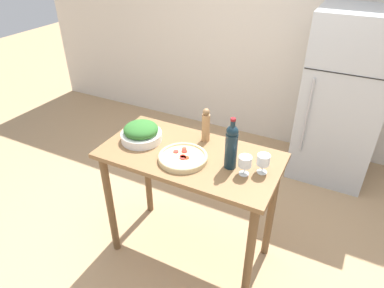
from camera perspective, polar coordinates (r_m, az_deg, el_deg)
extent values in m
plane|color=tan|center=(2.94, -0.29, -17.14)|extent=(14.00, 14.00, 0.00)
cube|color=silver|center=(3.97, 14.02, 17.75)|extent=(6.40, 0.06, 2.60)
cube|color=#B7BCC1|center=(3.64, 23.81, 6.84)|extent=(0.73, 0.69, 1.67)
cube|color=black|center=(3.19, 24.57, 10.46)|extent=(0.72, 0.01, 0.01)
cylinder|color=#B2B2B7|center=(3.36, 18.57, 4.29)|extent=(0.02, 0.02, 0.75)
cube|color=brown|center=(2.32, -0.35, -1.97)|extent=(1.22, 0.63, 0.03)
cylinder|color=brown|center=(2.70, -13.47, -9.99)|extent=(0.06, 0.06, 0.92)
cylinder|color=brown|center=(2.32, 9.47, -18.49)|extent=(0.06, 0.06, 0.92)
cylinder|color=brown|center=(3.01, -7.48, -4.33)|extent=(0.06, 0.06, 0.92)
cylinder|color=brown|center=(2.66, 13.06, -10.66)|extent=(0.06, 0.06, 0.92)
cylinder|color=#142833|center=(2.13, 6.51, -1.14)|extent=(0.08, 0.08, 0.24)
sphere|color=#142833|center=(2.06, 6.74, 2.06)|extent=(0.08, 0.08, 0.08)
cylinder|color=#142833|center=(2.04, 6.80, 2.96)|extent=(0.03, 0.03, 0.07)
cylinder|color=maroon|center=(2.02, 6.88, 4.07)|extent=(0.03, 0.03, 0.02)
cylinder|color=silver|center=(2.15, 8.64, -4.91)|extent=(0.06, 0.06, 0.00)
cylinder|color=silver|center=(2.13, 8.70, -4.25)|extent=(0.01, 0.01, 0.06)
cylinder|color=white|center=(2.09, 8.84, -2.88)|extent=(0.08, 0.08, 0.07)
cylinder|color=maroon|center=(2.11, 8.79, -3.37)|extent=(0.07, 0.07, 0.02)
cylinder|color=silver|center=(2.18, 11.56, -4.59)|extent=(0.06, 0.06, 0.00)
cylinder|color=silver|center=(2.16, 11.64, -3.93)|extent=(0.01, 0.01, 0.06)
cylinder|color=white|center=(2.13, 11.82, -2.58)|extent=(0.08, 0.08, 0.07)
cylinder|color=maroon|center=(2.14, 11.74, -3.19)|extent=(0.07, 0.07, 0.01)
cylinder|color=#AD7F51|center=(2.40, 2.32, 2.73)|extent=(0.06, 0.06, 0.21)
sphere|color=#936C45|center=(2.35, 2.39, 5.38)|extent=(0.05, 0.05, 0.05)
cylinder|color=white|center=(2.47, -8.40, 1.26)|extent=(0.29, 0.29, 0.06)
ellipsoid|color=#2D6628|center=(2.44, -8.51, 2.41)|extent=(0.25, 0.25, 0.10)
cylinder|color=#DBC189|center=(2.24, -1.52, -2.38)|extent=(0.33, 0.33, 0.03)
torus|color=#DBC189|center=(2.23, -1.53, -2.06)|extent=(0.33, 0.33, 0.02)
cylinder|color=red|center=(2.23, -1.55, -2.07)|extent=(0.04, 0.04, 0.01)
cylinder|color=red|center=(2.31, -1.29, -0.75)|extent=(0.03, 0.03, 0.01)
cylinder|color=red|center=(2.22, -1.53, -2.29)|extent=(0.04, 0.04, 0.01)
cylinder|color=red|center=(2.28, -1.28, -1.23)|extent=(0.04, 0.04, 0.01)
cylinder|color=red|center=(2.28, -2.70, -1.27)|extent=(0.04, 0.04, 0.01)
cylinder|color=red|center=(2.22, -0.90, -2.29)|extent=(0.03, 0.03, 0.01)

